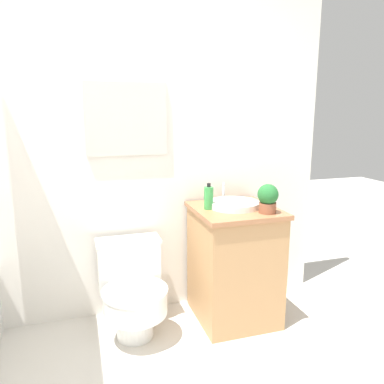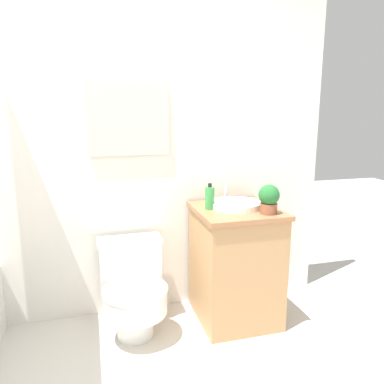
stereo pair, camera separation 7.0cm
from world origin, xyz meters
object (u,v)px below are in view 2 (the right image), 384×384
at_px(sink, 235,205).
at_px(soap_bottle, 210,198).
at_px(toilet, 133,288).
at_px(potted_plant, 269,198).

bearing_deg(sink, soap_bottle, 178.52).
bearing_deg(sink, toilet, 179.76).
relative_size(sink, soap_bottle, 2.15).
xyz_separation_m(sink, soap_bottle, (-0.18, 0.00, 0.06)).
relative_size(toilet, soap_bottle, 3.41).
relative_size(toilet, sink, 1.59).
height_order(toilet, sink, sink).
relative_size(soap_bottle, potted_plant, 0.94).
bearing_deg(toilet, sink, -0.24).
bearing_deg(soap_bottle, potted_plant, -31.84).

